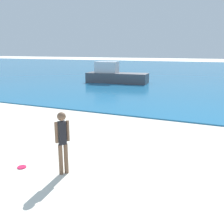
# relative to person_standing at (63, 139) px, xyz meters

# --- Properties ---
(water) EXTENTS (160.00, 60.00, 0.06)m
(water) POSITION_rel_person_standing_xyz_m (-0.10, 36.03, -0.88)
(water) COLOR #1E6B9E
(water) RESTS_ON ground
(person_standing) EXTENTS (0.25, 0.31, 1.60)m
(person_standing) POSITION_rel_person_standing_xyz_m (0.00, 0.00, 0.00)
(person_standing) COLOR brown
(person_standing) RESTS_ON ground
(frisbee) EXTENTS (0.23, 0.23, 0.03)m
(frisbee) POSITION_rel_person_standing_xyz_m (-1.22, -0.18, -0.89)
(frisbee) COLOR #E51E4C
(frisbee) RESTS_ON ground
(boat_near) EXTENTS (5.81, 2.35, 1.92)m
(boat_near) POSITION_rel_person_standing_xyz_m (-5.96, 17.14, -0.18)
(boat_near) COLOR #4C4C51
(boat_near) RESTS_ON water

